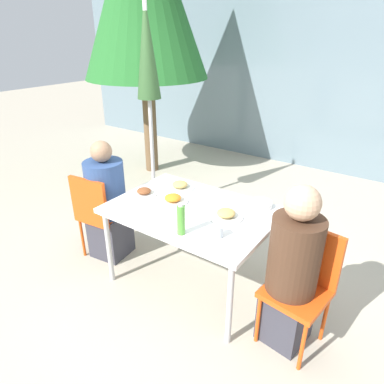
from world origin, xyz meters
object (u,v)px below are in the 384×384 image
Objects in this scene: chair_right at (303,279)px; closed_umbrella at (148,67)px; person_left at (107,205)px; person_right at (292,273)px; drinking_cup at (218,231)px; salad_bowl at (261,204)px; bottle at (181,219)px; chair_left at (98,210)px.

closed_umbrella is (-2.15, 0.91, 1.20)m from chair_right.
person_left is 0.96× the size of person_right.
drinking_cup is (-0.52, -0.11, 0.20)m from person_right.
salad_bowl is (0.06, 0.60, -0.02)m from drinking_cup.
bottle is 2.81× the size of drinking_cup.
drinking_cup is at bearing 26.30° from bottle.
closed_umbrella reaches higher than chair_left.
person_left is 13.69× the size of drinking_cup.
person_left is at bearing -75.14° from closed_umbrella.
person_right is (-0.06, -0.07, 0.07)m from chair_right.
chair_left is at bearing 178.06° from drinking_cup.
chair_left is 0.71× the size of person_right.
bottle is (1.07, -0.25, 0.31)m from person_left.
drinking_cup is at bearing 25.75° from chair_right.
person_left is 1.14m from bottle.
drinking_cup is at bearing -95.88° from salad_bowl.
person_right reaches higher than chair_left.
salad_bowl is at bearing 84.12° from drinking_cup.
bottle is at bearing -112.58° from salad_bowl.
chair_left is 0.74× the size of person_left.
salad_bowl is at bearing -30.03° from chair_right.
closed_umbrella is at bearing 162.90° from salad_bowl.
closed_umbrella is 27.93× the size of drinking_cup.
salad_bowl is (1.37, 0.46, 0.21)m from person_left.
chair_right is at bearing -22.97° from closed_umbrella.
drinking_cup reaches higher than salad_bowl.
closed_umbrella reaches higher than drinking_cup.
chair_left is at bearing 10.18° from person_right.
person_left is at bearing 9.76° from chair_right.
chair_right is 0.67m from drinking_cup.
drinking_cup is (1.56, -1.10, -0.93)m from closed_umbrella.
closed_umbrella is 1.99m from bottle.
drinking_cup is at bearing -8.96° from chair_left.
salad_bowl is (0.30, 0.71, -0.09)m from bottle.
drinking_cup is (1.31, -0.13, 0.23)m from person_left.
person_right reaches higher than bottle.
chair_left is 0.10m from person_left.
bottle is (1.33, -1.21, -0.86)m from closed_umbrella.
person_right is (1.87, 0.07, 0.07)m from chair_left.
person_right reaches higher than drinking_cup.
person_right is at bearing 58.00° from chair_right.
person_left reaches higher than chair_right.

